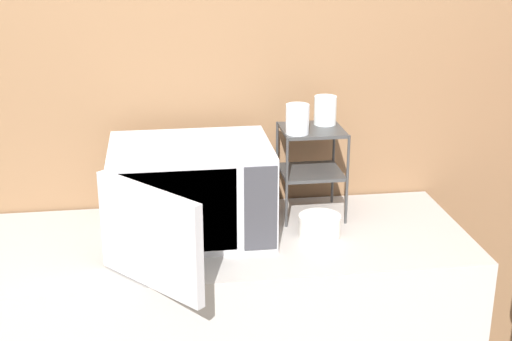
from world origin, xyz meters
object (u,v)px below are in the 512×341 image
(microwave, at_px, (189,192))
(glass_front_left, at_px, (297,119))
(bowl, at_px, (320,226))
(dish_rack, at_px, (312,153))
(glass_back_right, at_px, (325,110))

(microwave, height_order, glass_front_left, glass_front_left)
(glass_front_left, distance_m, bowl, 0.38)
(dish_rack, bearing_deg, microwave, -163.16)
(microwave, distance_m, bowl, 0.47)
(dish_rack, height_order, bowl, dish_rack)
(microwave, xyz_separation_m, glass_front_left, (0.39, 0.08, 0.22))
(glass_front_left, bearing_deg, glass_back_right, 39.92)
(glass_back_right, bearing_deg, microwave, -159.92)
(glass_back_right, bearing_deg, dish_rack, -139.34)
(microwave, xyz_separation_m, bowl, (0.44, -0.06, -0.13))
(bowl, bearing_deg, glass_back_right, 74.83)
(microwave, xyz_separation_m, glass_back_right, (0.51, 0.19, 0.22))
(microwave, height_order, glass_back_right, glass_back_right)
(microwave, bearing_deg, bowl, -7.41)
(glass_back_right, xyz_separation_m, bowl, (-0.07, -0.24, -0.35))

